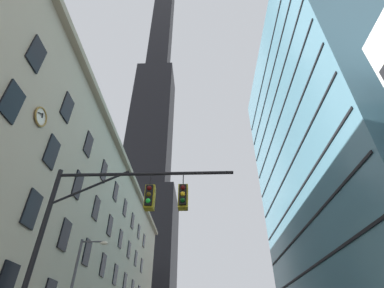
# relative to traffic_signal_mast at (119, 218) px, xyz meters

# --- Properties ---
(station_building) EXTENTS (17.17, 61.14, 22.48)m
(station_building) POSITION_rel_traffic_signal_mast_xyz_m (-15.37, 21.84, 5.65)
(station_building) COLOR #B2A88E
(station_building) RESTS_ON ground
(dark_skyscraper) EXTENTS (24.44, 24.44, 219.18)m
(dark_skyscraper) POSITION_rel_traffic_signal_mast_xyz_m (-17.93, 86.25, 60.56)
(dark_skyscraper) COLOR black
(dark_skyscraper) RESTS_ON ground
(glass_office_midrise) EXTENTS (18.41, 34.20, 46.78)m
(glass_office_midrise) POSITION_rel_traffic_signal_mast_xyz_m (24.02, 21.93, 17.82)
(glass_office_midrise) COLOR teal
(glass_office_midrise) RESTS_ON ground
(traffic_signal_mast) EXTENTS (7.81, 0.63, 7.61)m
(traffic_signal_mast) POSITION_rel_traffic_signal_mast_xyz_m (0.00, 0.00, 0.00)
(traffic_signal_mast) COLOR black
(traffic_signal_mast) RESTS_ON sidewalk_left
(street_lamppost) EXTENTS (1.92, 0.32, 7.13)m
(street_lamppost) POSITION_rel_traffic_signal_mast_xyz_m (-4.60, 8.45, -1.18)
(street_lamppost) COLOR #47474C
(street_lamppost) RESTS_ON sidewalk_left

